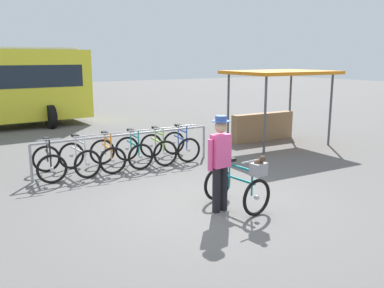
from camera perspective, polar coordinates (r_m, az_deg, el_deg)
name	(u,v)px	position (r m, az deg, el deg)	size (l,w,h in m)	color
ground_plane	(206,206)	(7.80, 1.93, -8.48)	(80.00, 80.00, 0.00)	#605E5B
bike_rack_rail	(127,140)	(10.32, -8.90, 0.48)	(4.61, 0.14, 0.88)	#99999E
racked_bike_black	(49,162)	(10.00, -19.06, -2.36)	(0.77, 1.17, 0.97)	black
racked_bike_white	(79,158)	(10.17, -15.22, -1.89)	(0.76, 1.17, 0.98)	black
racked_bike_orange	(107,155)	(10.39, -11.54, -1.43)	(0.76, 1.15, 0.97)	black
racked_bike_teal	(134,151)	(10.64, -8.02, -0.98)	(0.73, 1.14, 0.97)	black
racked_bike_lime	(158,148)	(10.94, -4.68, -0.55)	(0.76, 1.18, 0.98)	black
racked_bike_blue	(181,145)	(11.27, -1.53, -0.15)	(0.78, 1.17, 0.97)	black
featured_bicycle	(241,184)	(7.52, 6.75, -5.42)	(0.79, 1.24, 1.09)	black
person_with_featured_bike	(220,160)	(7.29, 3.91, -2.16)	(0.53, 0.32, 1.72)	black
market_stall	(272,99)	(13.54, 10.92, 6.05)	(3.15, 2.37, 2.30)	#4C4C51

